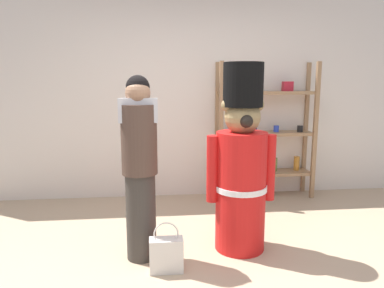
{
  "coord_description": "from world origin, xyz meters",
  "views": [
    {
      "loc": [
        -0.49,
        -2.57,
        1.54
      ],
      "look_at": [
        -0.17,
        0.46,
        1.0
      ],
      "focal_mm": 33.64,
      "sensor_mm": 36.0,
      "label": 1
    }
  ],
  "objects_px": {
    "shopping_bag": "(166,254)",
    "merchandise_shelf": "(265,132)",
    "person_shopper": "(140,165)",
    "teddy_bear_guard": "(241,168)"
  },
  "relations": [
    {
      "from": "teddy_bear_guard",
      "to": "person_shopper",
      "type": "relative_size",
      "value": 1.07
    },
    {
      "from": "merchandise_shelf",
      "to": "teddy_bear_guard",
      "type": "relative_size",
      "value": 1.05
    },
    {
      "from": "teddy_bear_guard",
      "to": "person_shopper",
      "type": "distance_m",
      "value": 0.91
    },
    {
      "from": "person_shopper",
      "to": "shopping_bag",
      "type": "distance_m",
      "value": 0.77
    },
    {
      "from": "merchandise_shelf",
      "to": "person_shopper",
      "type": "height_order",
      "value": "merchandise_shelf"
    },
    {
      "from": "teddy_bear_guard",
      "to": "person_shopper",
      "type": "xyz_separation_m",
      "value": [
        -0.9,
        -0.09,
        0.07
      ]
    },
    {
      "from": "person_shopper",
      "to": "shopping_bag",
      "type": "relative_size",
      "value": 3.75
    },
    {
      "from": "shopping_bag",
      "to": "merchandise_shelf",
      "type": "bearing_deg",
      "value": 53.2
    },
    {
      "from": "teddy_bear_guard",
      "to": "merchandise_shelf",
      "type": "bearing_deg",
      "value": 65.43
    },
    {
      "from": "merchandise_shelf",
      "to": "shopping_bag",
      "type": "distance_m",
      "value": 2.4
    }
  ]
}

